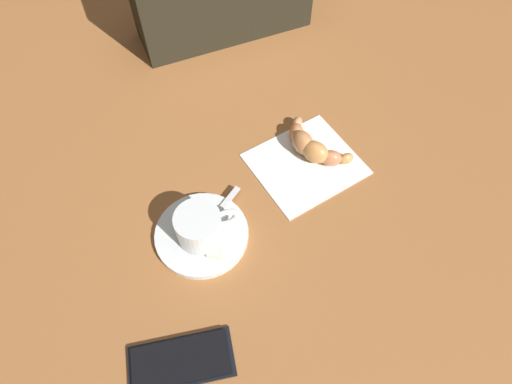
# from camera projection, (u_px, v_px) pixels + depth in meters

# --- Properties ---
(ground_plane) EXTENTS (1.80, 1.80, 0.00)m
(ground_plane) POSITION_uv_depth(u_px,v_px,m) (260.00, 185.00, 0.74)
(ground_plane) COLOR #9C6032
(saucer) EXTENTS (0.15, 0.15, 0.01)m
(saucer) POSITION_uv_depth(u_px,v_px,m) (202.00, 234.00, 0.69)
(saucer) COLOR silver
(saucer) RESTS_ON ground
(espresso_cup) EXTENTS (0.10, 0.07, 0.05)m
(espresso_cup) POSITION_uv_depth(u_px,v_px,m) (200.00, 226.00, 0.66)
(espresso_cup) COLOR silver
(espresso_cup) RESTS_ON saucer
(teaspoon) EXTENTS (0.12, 0.07, 0.01)m
(teaspoon) POSITION_uv_depth(u_px,v_px,m) (207.00, 227.00, 0.68)
(teaspoon) COLOR silver
(teaspoon) RESTS_ON saucer
(sugar_packet) EXTENTS (0.05, 0.06, 0.01)m
(sugar_packet) POSITION_uv_depth(u_px,v_px,m) (217.00, 240.00, 0.67)
(sugar_packet) COLOR beige
(sugar_packet) RESTS_ON saucer
(napkin) EXTENTS (0.18, 0.17, 0.00)m
(napkin) POSITION_uv_depth(u_px,v_px,m) (305.00, 162.00, 0.76)
(napkin) COLOR white
(napkin) RESTS_ON ground
(croissant) EXTENTS (0.08, 0.13, 0.04)m
(croissant) POSITION_uv_depth(u_px,v_px,m) (311.00, 146.00, 0.76)
(croissant) COLOR tan
(croissant) RESTS_ON napkin
(cell_phone) EXTENTS (0.15, 0.10, 0.01)m
(cell_phone) POSITION_uv_depth(u_px,v_px,m) (181.00, 361.00, 0.59)
(cell_phone) COLOR black
(cell_phone) RESTS_ON ground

